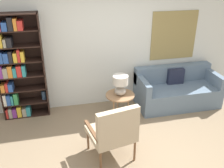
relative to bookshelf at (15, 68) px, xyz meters
The scene contains 7 objects.
ground_plane 2.74m from the bookshelf, 46.67° to the right, with size 14.00×14.00×0.00m, color #847056.
wall_back 1.81m from the bookshelf, ahead, with size 6.40×0.08×2.70m.
bookshelf is the anchor object (origin of this frame).
armchair 2.33m from the bookshelf, 48.12° to the right, with size 0.76×0.76×0.99m.
couch 3.35m from the bookshelf, ahead, with size 1.75×0.82×0.81m.
side_table 2.06m from the bookshelf, 16.39° to the right, with size 0.56×0.56×0.54m.
table_lamp 2.01m from the bookshelf, 16.59° to the right, with size 0.30×0.30×0.40m.
Camera 1 is at (-0.93, -2.84, 2.80)m, focal length 40.00 mm.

